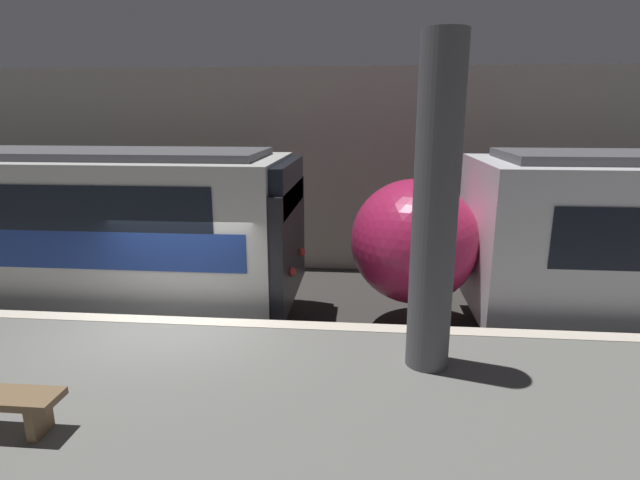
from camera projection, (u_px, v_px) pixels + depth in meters
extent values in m
plane|color=#33302D|center=(179.00, 372.00, 8.45)|extent=(120.00, 120.00, 0.00)
cube|color=slate|center=(115.00, 421.00, 6.27)|extent=(40.00, 4.26, 1.00)
cube|color=beige|center=(171.00, 320.00, 8.05)|extent=(40.00, 0.30, 0.01)
cube|color=#B2AD9E|center=(253.00, 171.00, 13.62)|extent=(50.00, 0.15, 5.41)
cylinder|color=#56565B|center=(435.00, 210.00, 6.16)|extent=(0.56, 0.56, 4.19)
ellipsoid|color=#B21E4C|center=(414.00, 240.00, 9.58)|extent=(2.42, 2.79, 2.36)
sphere|color=#F2EFCC|center=(364.00, 260.00, 9.76)|extent=(0.20, 0.20, 0.20)
cube|color=black|center=(289.00, 242.00, 9.81)|extent=(0.25, 2.98, 2.24)
cube|color=black|center=(288.00, 185.00, 9.53)|extent=(0.25, 2.67, 0.90)
sphere|color=#EA4C42|center=(292.00, 272.00, 9.23)|extent=(0.18, 0.18, 0.18)
sphere|color=#EA4C42|center=(301.00, 252.00, 10.55)|extent=(0.18, 0.18, 0.18)
cube|color=brown|center=(39.00, 417.00, 5.17)|extent=(0.10, 0.32, 0.41)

